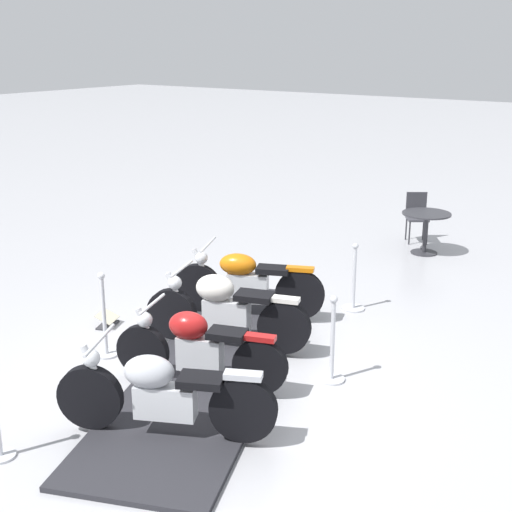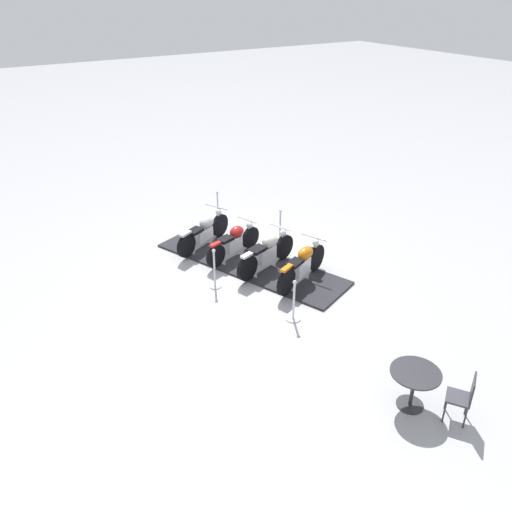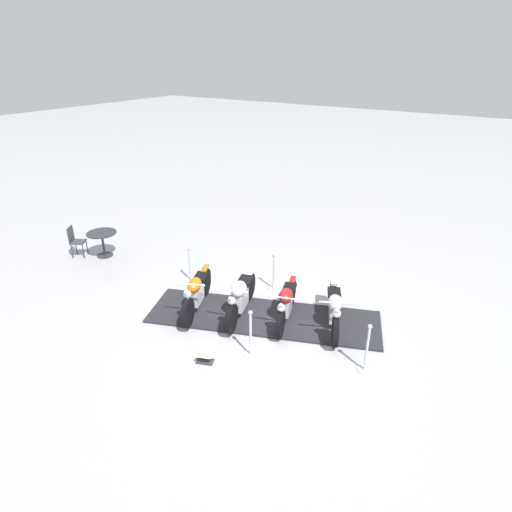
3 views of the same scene
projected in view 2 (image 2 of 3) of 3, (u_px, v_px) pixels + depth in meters
ground_plane at (250, 264)px, 13.89m from camera, size 80.00×80.00×0.00m
display_platform at (250, 263)px, 13.88m from camera, size 3.42×5.66×0.06m
motorcycle_copper at (303, 264)px, 12.80m from camera, size 2.04×1.07×1.02m
motorcycle_cream at (267, 251)px, 13.37m from camera, size 2.12×0.91×0.99m
motorcycle_maroon at (235, 241)px, 13.96m from camera, size 1.97×0.87×0.92m
motorcycle_chrome at (204, 231)px, 14.54m from camera, size 2.06×1.17×0.98m
stanchion_right_rear at (218, 213)px, 15.93m from camera, size 0.29×0.29×1.10m
stanchion_right_mid at (280, 232)px, 14.71m from camera, size 0.29×0.29×1.11m
stanchion_left_mid at (215, 274)px, 12.72m from camera, size 0.32×0.32×1.05m
stanchion_left_front at (294, 308)px, 11.52m from camera, size 0.34×0.34×1.02m
info_placard at (313, 246)px, 14.69m from camera, size 0.34×0.40×0.20m
cafe_table at (414, 380)px, 9.04m from camera, size 0.89×0.89×0.77m
cafe_chair_near_table at (464, 396)px, 8.76m from camera, size 0.56×0.56×0.96m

